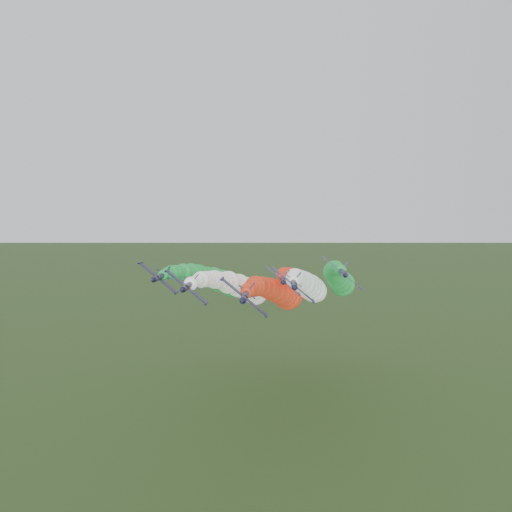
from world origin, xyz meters
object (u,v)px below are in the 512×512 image
at_px(jet_lead, 279,293).
at_px(jet_trail, 299,283).
at_px(jet_outer_right, 338,278).
at_px(jet_inner_left, 240,287).
at_px(jet_outer_left, 218,281).
at_px(jet_inner_right, 307,285).

height_order(jet_lead, jet_trail, jet_lead).
xyz_separation_m(jet_lead, jet_outer_right, (18.36, 17.65, 2.01)).
relative_size(jet_outer_right, jet_trail, 1.00).
height_order(jet_inner_left, jet_outer_left, jet_outer_left).
bearing_deg(jet_inner_left, jet_inner_right, 2.11).
bearing_deg(jet_lead, jet_inner_left, 140.07).
relative_size(jet_inner_left, jet_inner_right, 1.00).
bearing_deg(jet_inner_left, jet_lead, -39.93).
relative_size(jet_inner_right, jet_outer_left, 1.00).
xyz_separation_m(jet_lead, jet_outer_left, (-18.95, 17.13, 0.97)).
distance_m(jet_inner_left, jet_outer_left, 10.60).
distance_m(jet_inner_right, jet_trail, 18.20).
distance_m(jet_lead, jet_trail, 29.17).
relative_size(jet_lead, jet_trail, 0.99).
bearing_deg(jet_lead, jet_inner_right, 50.76).
height_order(jet_inner_right, jet_outer_left, jet_outer_left).
bearing_deg(jet_lead, jet_trail, 76.87).
height_order(jet_inner_right, jet_trail, jet_inner_right).
height_order(jet_inner_left, jet_inner_right, jet_inner_right).
bearing_deg(jet_trail, jet_outer_left, -156.24).
xyz_separation_m(jet_lead, jet_inner_right, (8.46, 10.36, 0.64)).
height_order(jet_outer_left, jet_trail, jet_outer_left).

